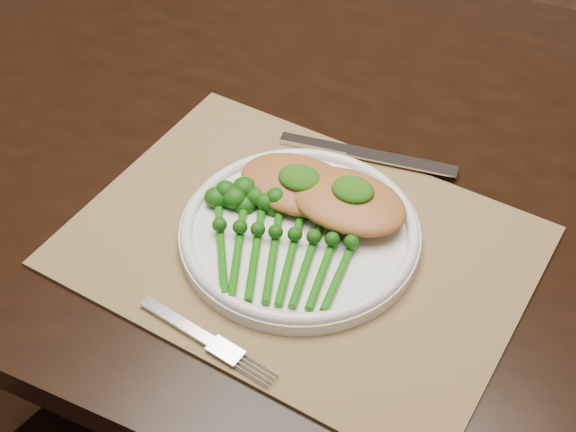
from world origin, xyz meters
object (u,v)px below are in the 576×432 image
at_px(chicken_fillet_left, 297,184).
at_px(dinner_plate, 300,232).
at_px(broccolini_bundle, 282,253).
at_px(dining_table, 294,311).
at_px(placemat, 300,246).

bearing_deg(chicken_fillet_left, dinner_plate, -60.91).
xyz_separation_m(dinner_plate, chicken_fillet_left, (-0.03, 0.05, 0.02)).
distance_m(dinner_plate, broccolini_bundle, 0.04).
height_order(dining_table, chicken_fillet_left, chicken_fillet_left).
xyz_separation_m(chicken_fillet_left, broccolini_bundle, (0.03, -0.09, -0.01)).
distance_m(placemat, chicken_fillet_left, 0.07).
bearing_deg(dinner_plate, chicken_fillet_left, 119.14).
bearing_deg(broccolini_bundle, dining_table, 96.45).
bearing_deg(dining_table, broccolini_bundle, -68.94).
height_order(placemat, broccolini_bundle, broccolini_bundle).
bearing_deg(placemat, chicken_fillet_left, 123.28).
xyz_separation_m(dining_table, chicken_fillet_left, (0.06, -0.12, 0.41)).
bearing_deg(placemat, dining_table, 122.06).
xyz_separation_m(dinner_plate, broccolini_bundle, (0.00, -0.04, 0.01)).
relative_size(dining_table, chicken_fillet_left, 11.84).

